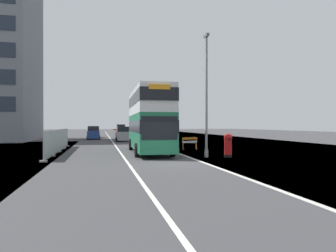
# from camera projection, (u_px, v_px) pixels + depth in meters

# --- Properties ---
(ground) EXTENTS (140.00, 280.00, 0.10)m
(ground) POSITION_uv_depth(u_px,v_px,m) (176.00, 164.00, 17.93)
(ground) COLOR #38383A
(double_decker_bus) EXTENTS (3.08, 10.68, 5.12)m
(double_decker_bus) POSITION_uv_depth(u_px,v_px,m) (149.00, 120.00, 24.63)
(double_decker_bus) COLOR #1E6B47
(double_decker_bus) RESTS_ON ground
(lamppost_foreground) EXTENTS (0.29, 0.70, 8.69)m
(lamppost_foreground) POSITION_uv_depth(u_px,v_px,m) (206.00, 99.00, 21.17)
(lamppost_foreground) COLOR gray
(lamppost_foreground) RESTS_ON ground
(red_pillar_postbox) EXTENTS (0.58, 0.58, 1.68)m
(red_pillar_postbox) POSITION_uv_depth(u_px,v_px,m) (228.00, 144.00, 21.19)
(red_pillar_postbox) COLOR black
(red_pillar_postbox) RESTS_ON ground
(roadworks_barrier) EXTENTS (1.45, 0.51, 1.14)m
(roadworks_barrier) POSITION_uv_depth(u_px,v_px,m) (190.00, 142.00, 27.49)
(roadworks_barrier) COLOR orange
(roadworks_barrier) RESTS_ON ground
(construction_site_fence) EXTENTS (0.44, 13.80, 1.94)m
(construction_site_fence) POSITION_uv_depth(u_px,v_px,m) (59.00, 141.00, 24.99)
(construction_site_fence) COLOR #A8AAAD
(construction_site_fence) RESTS_ON ground
(car_oncoming_near) EXTENTS (1.95, 3.81, 2.04)m
(car_oncoming_near) POSITION_uv_depth(u_px,v_px,m) (123.00, 134.00, 41.51)
(car_oncoming_near) COLOR gray
(car_oncoming_near) RESTS_ON ground
(car_receding_mid) EXTENTS (2.05, 4.03, 2.07)m
(car_receding_mid) POSITION_uv_depth(u_px,v_px,m) (94.00, 133.00, 47.41)
(car_receding_mid) COLOR navy
(car_receding_mid) RESTS_ON ground
(car_receding_far) EXTENTS (1.97, 4.28, 2.07)m
(car_receding_far) POSITION_uv_depth(u_px,v_px,m) (94.00, 132.00, 53.42)
(car_receding_far) COLOR maroon
(car_receding_far) RESTS_ON ground
(car_far_side) EXTENTS (1.94, 4.39, 2.35)m
(car_far_side) POSITION_uv_depth(u_px,v_px,m) (121.00, 131.00, 61.08)
(car_far_side) COLOR maroon
(car_far_side) RESTS_ON ground
(bare_tree_far_verge_near) EXTENTS (2.53, 2.40, 5.46)m
(bare_tree_far_verge_near) POSITION_uv_depth(u_px,v_px,m) (17.00, 122.00, 42.48)
(bare_tree_far_verge_near) COLOR #4C3D2D
(bare_tree_far_verge_near) RESTS_ON ground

